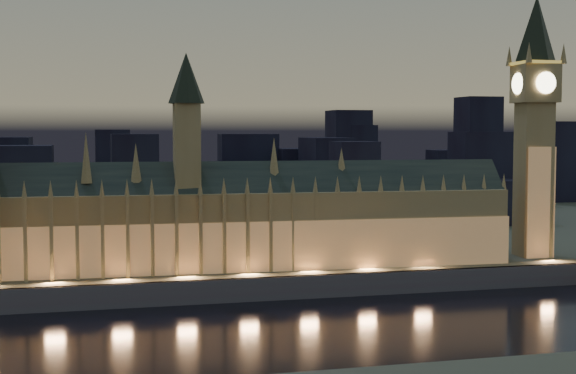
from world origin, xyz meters
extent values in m
plane|color=black|center=(0.00, 0.00, 0.00)|extent=(2000.00, 2000.00, 0.00)
cube|color=#424230|center=(0.00, 520.00, 4.00)|extent=(2000.00, 960.00, 8.00)
cube|color=#584552|center=(0.00, 41.00, 4.00)|extent=(2000.00, 2.50, 8.00)
cube|color=olive|center=(-10.57, 62.00, 22.00)|extent=(200.66, 28.30, 28.00)
cube|color=tan|center=(-10.57, 51.75, 17.00)|extent=(200.00, 0.50, 18.00)
cube|color=black|center=(-10.57, 62.00, 39.00)|extent=(200.50, 24.57, 16.26)
cube|color=olive|center=(-30.57, 62.00, 52.00)|extent=(9.00, 9.00, 32.00)
cone|color=black|center=(-30.57, 62.00, 77.00)|extent=(13.00, 13.00, 18.00)
cube|color=olive|center=(-85.57, 51.40, 22.00)|extent=(1.20, 1.20, 28.00)
cone|color=olive|center=(-85.57, 52.00, 39.00)|extent=(2.00, 2.00, 6.00)
cube|color=olive|center=(-77.24, 51.40, 22.00)|extent=(1.20, 1.20, 28.00)
cone|color=olive|center=(-77.24, 52.00, 39.00)|extent=(2.00, 2.00, 6.00)
cube|color=olive|center=(-68.90, 51.40, 22.00)|extent=(1.20, 1.20, 28.00)
cone|color=olive|center=(-68.90, 52.00, 39.00)|extent=(2.00, 2.00, 6.00)
cube|color=olive|center=(-60.57, 51.40, 22.00)|extent=(1.20, 1.20, 28.00)
cone|color=olive|center=(-60.57, 52.00, 39.00)|extent=(2.00, 2.00, 6.00)
cube|color=olive|center=(-52.24, 51.40, 22.00)|extent=(1.20, 1.20, 28.00)
cone|color=olive|center=(-52.24, 52.00, 39.00)|extent=(2.00, 2.00, 6.00)
cube|color=olive|center=(-43.90, 51.40, 22.00)|extent=(1.20, 1.20, 28.00)
cone|color=olive|center=(-43.90, 52.00, 39.00)|extent=(2.00, 2.00, 6.00)
cube|color=olive|center=(-35.57, 51.40, 22.00)|extent=(1.20, 1.20, 28.00)
cone|color=olive|center=(-35.57, 52.00, 39.00)|extent=(2.00, 2.00, 6.00)
cube|color=olive|center=(-27.24, 51.40, 22.00)|extent=(1.20, 1.20, 28.00)
cone|color=olive|center=(-27.24, 52.00, 39.00)|extent=(2.00, 2.00, 6.00)
cube|color=olive|center=(-18.90, 51.40, 22.00)|extent=(1.20, 1.20, 28.00)
cone|color=olive|center=(-18.90, 52.00, 39.00)|extent=(2.00, 2.00, 6.00)
cube|color=olive|center=(-10.57, 51.40, 22.00)|extent=(1.20, 1.20, 28.00)
cone|color=olive|center=(-10.57, 52.00, 39.00)|extent=(2.00, 2.00, 6.00)
cube|color=olive|center=(-2.24, 51.40, 22.00)|extent=(1.20, 1.20, 28.00)
cone|color=olive|center=(-2.24, 52.00, 39.00)|extent=(2.00, 2.00, 6.00)
cube|color=olive|center=(6.10, 51.40, 22.00)|extent=(1.20, 1.20, 28.00)
cone|color=olive|center=(6.10, 52.00, 39.00)|extent=(2.00, 2.00, 6.00)
cube|color=olive|center=(14.43, 51.40, 22.00)|extent=(1.20, 1.20, 28.00)
cone|color=olive|center=(14.43, 52.00, 39.00)|extent=(2.00, 2.00, 6.00)
cube|color=olive|center=(22.76, 51.40, 22.00)|extent=(1.20, 1.20, 28.00)
cone|color=olive|center=(22.76, 52.00, 39.00)|extent=(2.00, 2.00, 6.00)
cube|color=olive|center=(31.10, 51.40, 22.00)|extent=(1.20, 1.20, 28.00)
cone|color=olive|center=(31.10, 52.00, 39.00)|extent=(2.00, 2.00, 6.00)
cube|color=olive|center=(39.43, 51.40, 22.00)|extent=(1.20, 1.20, 28.00)
cone|color=olive|center=(39.43, 52.00, 39.00)|extent=(2.00, 2.00, 6.00)
cube|color=olive|center=(47.76, 51.40, 22.00)|extent=(1.20, 1.20, 28.00)
cone|color=olive|center=(47.76, 52.00, 39.00)|extent=(2.00, 2.00, 6.00)
cube|color=olive|center=(56.10, 51.40, 22.00)|extent=(1.20, 1.20, 28.00)
cone|color=olive|center=(56.10, 52.00, 39.00)|extent=(2.00, 2.00, 6.00)
cube|color=olive|center=(64.43, 51.40, 22.00)|extent=(1.20, 1.20, 28.00)
cone|color=olive|center=(64.43, 52.00, 39.00)|extent=(2.00, 2.00, 6.00)
cube|color=olive|center=(72.76, 51.40, 22.00)|extent=(1.20, 1.20, 28.00)
cone|color=olive|center=(72.76, 52.00, 39.00)|extent=(2.00, 2.00, 6.00)
cube|color=olive|center=(81.10, 51.40, 22.00)|extent=(1.20, 1.20, 28.00)
cone|color=olive|center=(81.10, 52.00, 39.00)|extent=(2.00, 2.00, 6.00)
cube|color=olive|center=(89.43, 51.40, 22.00)|extent=(1.20, 1.20, 28.00)
cone|color=olive|center=(89.43, 52.00, 39.00)|extent=(2.00, 2.00, 6.00)
cone|color=olive|center=(-65.57, 62.00, 49.00)|extent=(4.40, 4.40, 18.00)
cone|color=olive|center=(-48.57, 62.00, 47.00)|extent=(4.40, 4.40, 14.00)
cone|color=olive|center=(1.43, 62.00, 48.00)|extent=(4.40, 4.40, 16.00)
cone|color=olive|center=(27.43, 62.00, 46.00)|extent=(4.40, 4.40, 12.00)
cube|color=olive|center=(108.00, 62.00, 38.70)|extent=(13.24, 13.24, 61.39)
cube|color=tan|center=(108.00, 55.80, 30.00)|extent=(12.00, 0.50, 44.00)
cube|color=olive|center=(108.00, 62.00, 76.89)|extent=(15.00, 15.00, 14.99)
cube|color=#F2C64C|center=(108.00, 62.00, 84.98)|extent=(15.75, 15.75, 1.20)
cone|color=black|center=(108.00, 62.00, 98.58)|extent=(18.00, 18.00, 26.00)
cylinder|color=#FFF2BF|center=(108.00, 54.25, 76.89)|extent=(8.40, 0.50, 8.40)
cylinder|color=#FFF2BF|center=(108.00, 69.75, 76.89)|extent=(8.40, 0.50, 8.40)
cylinder|color=#FFF2BF|center=(100.25, 62.00, 76.89)|extent=(0.50, 8.40, 8.40)
cylinder|color=#FFF2BF|center=(115.75, 62.00, 76.89)|extent=(0.50, 8.40, 8.40)
cone|color=olive|center=(100.50, 54.50, 88.38)|extent=(2.60, 2.60, 8.00)
cone|color=olive|center=(100.50, 69.50, 88.38)|extent=(2.60, 2.60, 8.00)
cone|color=olive|center=(115.50, 54.50, 88.38)|extent=(2.60, 2.60, 8.00)
cone|color=olive|center=(115.50, 69.50, 88.38)|extent=(2.60, 2.60, 8.00)
cube|color=black|center=(53.42, 130.59, 17.20)|extent=(19.03, 19.80, 18.39)
cube|color=black|center=(258.99, 284.12, 36.46)|extent=(42.59, 22.95, 56.92)
cube|color=black|center=(59.62, 142.01, 30.58)|extent=(19.65, 20.18, 45.17)
cube|color=black|center=(64.97, 287.29, 27.34)|extent=(19.44, 30.73, 38.68)
cube|color=black|center=(37.06, 293.60, 32.14)|extent=(37.76, 19.44, 48.28)
cube|color=black|center=(-51.68, 249.55, 33.49)|extent=(18.99, 34.57, 50.98)
cube|color=black|center=(-44.05, 157.00, 32.40)|extent=(21.11, 25.14, 48.81)
cube|color=black|center=(-100.36, 168.67, 29.73)|extent=(38.19, 23.57, 43.45)
cube|color=black|center=(171.00, 282.97, 18.97)|extent=(43.78, 39.06, 21.93)
cube|color=black|center=(-110.82, 315.96, 31.16)|extent=(19.72, 40.72, 46.31)
cube|color=black|center=(24.00, 279.78, 22.50)|extent=(44.53, 36.65, 29.00)
cube|color=black|center=(-55.81, 299.85, 19.43)|extent=(40.45, 27.15, 22.86)
cube|color=black|center=(76.36, 245.55, 31.07)|extent=(24.63, 41.01, 46.15)
cube|color=black|center=(47.76, 174.58, 19.62)|extent=(44.15, 42.43, 23.25)
cube|color=black|center=(150.93, 189.31, 32.87)|extent=(30.39, 22.61, 49.74)
cube|color=black|center=(166.47, 259.49, 26.91)|extent=(28.33, 19.81, 37.82)
cube|color=black|center=(149.08, 170.48, 19.94)|extent=(24.83, 31.49, 23.88)
cube|color=black|center=(115.67, 301.59, 35.10)|extent=(19.19, 29.53, 54.19)
cube|color=black|center=(108.60, 300.00, 40.14)|extent=(26.00, 26.00, 64.27)
cube|color=black|center=(205.99, 300.00, 45.19)|extent=(26.00, 26.00, 74.39)
camera|label=1|loc=(-64.43, -224.93, 58.17)|focal=50.00mm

